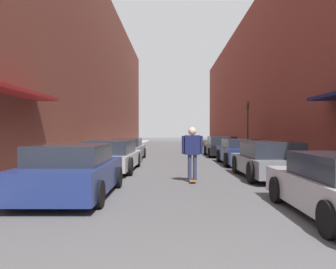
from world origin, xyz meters
The scene contains 13 objects.
ground centered at (0.00, 20.75, 0.00)m, with size 114.14×114.14×0.00m, color #515154.
curb_strip_left centered at (-4.88, 25.94, 0.06)m, with size 1.80×51.88×0.12m.
curb_strip_right centered at (4.88, 25.94, 0.06)m, with size 1.80×51.88×0.12m.
building_row_left centered at (-7.78, 25.94, 6.62)m, with size 4.90×51.88×13.24m.
building_row_right centered at (7.78, 25.94, 5.73)m, with size 4.90×51.88×11.45m.
parked_car_left_0 centered at (-2.93, 6.86, 0.64)m, with size 2.04×4.14×1.33m.
parked_car_left_1 centered at (-2.93, 12.14, 0.62)m, with size 2.08×4.74×1.28m.
parked_car_left_2 centered at (-2.97, 17.40, 0.60)m, with size 1.87×4.19×1.24m.
parked_car_right_1 centered at (3.05, 10.19, 0.63)m, with size 2.05×4.10×1.30m.
parked_car_right_2 centered at (2.95, 14.89, 0.62)m, with size 1.85×4.02×1.26m.
parked_car_right_3 centered at (2.85, 20.21, 0.62)m, with size 2.00×4.28×1.31m.
skateboarder centered at (0.25, 9.26, 1.11)m, with size 0.69×0.78×1.79m.
traffic_light centered at (4.35, 19.13, 2.20)m, with size 0.16×0.22×3.36m.
Camera 1 is at (-0.43, -1.41, 1.68)m, focal length 35.00 mm.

